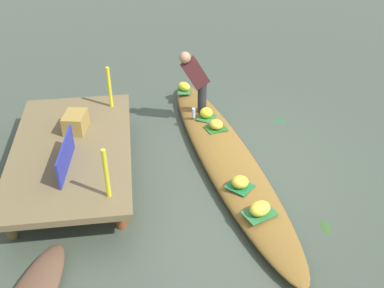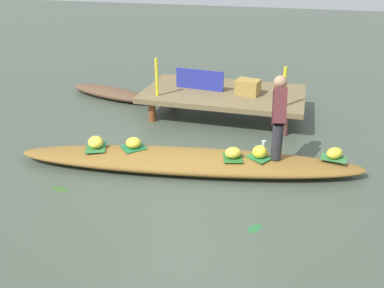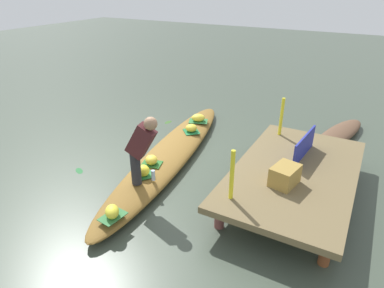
{
  "view_description": "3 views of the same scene",
  "coord_description": "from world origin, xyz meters",
  "px_view_note": "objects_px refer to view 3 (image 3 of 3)",
  "views": [
    {
      "loc": [
        -5.79,
        1.32,
        4.44
      ],
      "look_at": [
        0.19,
        0.53,
        0.31
      ],
      "focal_mm": 42.54,
      "sensor_mm": 36.0,
      "label": 1
    },
    {
      "loc": [
        1.52,
        -5.35,
        3.08
      ],
      "look_at": [
        0.03,
        0.15,
        0.35
      ],
      "focal_mm": 38.04,
      "sensor_mm": 36.0,
      "label": 2
    },
    {
      "loc": [
        4.86,
        3.19,
        3.22
      ],
      "look_at": [
        0.18,
        0.59,
        0.56
      ],
      "focal_mm": 31.28,
      "sensor_mm": 36.0,
      "label": 3
    }
  ],
  "objects_px": {
    "banana_bunch_1": "(198,118)",
    "water_bottle": "(153,175)",
    "produce_crate": "(285,175)",
    "banana_bunch_0": "(143,171)",
    "banana_bunch_2": "(112,212)",
    "vendor_boat": "(170,154)",
    "moored_boat": "(338,134)",
    "market_banner": "(304,146)",
    "banana_bunch_4": "(191,128)",
    "vendor_person": "(141,147)",
    "banana_bunch_3": "(151,160)"
  },
  "relations": [
    {
      "from": "water_bottle",
      "to": "produce_crate",
      "type": "xyz_separation_m",
      "value": [
        -0.54,
        1.97,
        0.3
      ]
    },
    {
      "from": "banana_bunch_1",
      "to": "water_bottle",
      "type": "bearing_deg",
      "value": 11.85
    },
    {
      "from": "banana_bunch_0",
      "to": "vendor_person",
      "type": "bearing_deg",
      "value": 36.87
    },
    {
      "from": "vendor_person",
      "to": "market_banner",
      "type": "relative_size",
      "value": 1.17
    },
    {
      "from": "banana_bunch_1",
      "to": "banana_bunch_3",
      "type": "bearing_deg",
      "value": 5.51
    },
    {
      "from": "banana_bunch_0",
      "to": "banana_bunch_2",
      "type": "height_order",
      "value": "banana_bunch_0"
    },
    {
      "from": "market_banner",
      "to": "banana_bunch_3",
      "type": "bearing_deg",
      "value": -59.21
    },
    {
      "from": "banana_bunch_3",
      "to": "banana_bunch_4",
      "type": "distance_m",
      "value": 1.57
    },
    {
      "from": "moored_boat",
      "to": "banana_bunch_1",
      "type": "bearing_deg",
      "value": -53.48
    },
    {
      "from": "produce_crate",
      "to": "water_bottle",
      "type": "bearing_deg",
      "value": -74.7
    },
    {
      "from": "water_bottle",
      "to": "produce_crate",
      "type": "bearing_deg",
      "value": 105.3
    },
    {
      "from": "banana_bunch_2",
      "to": "produce_crate",
      "type": "bearing_deg",
      "value": 129.49
    },
    {
      "from": "banana_bunch_2",
      "to": "banana_bunch_4",
      "type": "bearing_deg",
      "value": -171.65
    },
    {
      "from": "produce_crate",
      "to": "vendor_boat",
      "type": "bearing_deg",
      "value": -103.52
    },
    {
      "from": "banana_bunch_3",
      "to": "market_banner",
      "type": "xyz_separation_m",
      "value": [
        -1.12,
        2.36,
        0.36
      ]
    },
    {
      "from": "banana_bunch_4",
      "to": "vendor_person",
      "type": "xyz_separation_m",
      "value": [
        2.18,
        0.34,
        0.6
      ]
    },
    {
      "from": "moored_boat",
      "to": "water_bottle",
      "type": "height_order",
      "value": "water_bottle"
    },
    {
      "from": "banana_bunch_4",
      "to": "produce_crate",
      "type": "distance_m",
      "value": 2.8
    },
    {
      "from": "banana_bunch_4",
      "to": "water_bottle",
      "type": "bearing_deg",
      "value": 11.34
    },
    {
      "from": "banana_bunch_4",
      "to": "produce_crate",
      "type": "xyz_separation_m",
      "value": [
        1.45,
        2.37,
        0.31
      ]
    },
    {
      "from": "market_banner",
      "to": "produce_crate",
      "type": "height_order",
      "value": "market_banner"
    },
    {
      "from": "vendor_boat",
      "to": "banana_bunch_0",
      "type": "relative_size",
      "value": 23.36
    },
    {
      "from": "moored_boat",
      "to": "banana_bunch_4",
      "type": "height_order",
      "value": "banana_bunch_4"
    },
    {
      "from": "banana_bunch_0",
      "to": "produce_crate",
      "type": "distance_m",
      "value": 2.27
    },
    {
      "from": "banana_bunch_1",
      "to": "banana_bunch_3",
      "type": "height_order",
      "value": "banana_bunch_1"
    },
    {
      "from": "vendor_boat",
      "to": "banana_bunch_2",
      "type": "bearing_deg",
      "value": 2.46
    },
    {
      "from": "banana_bunch_1",
      "to": "water_bottle",
      "type": "xyz_separation_m",
      "value": [
        2.57,
        0.54,
        0.0
      ]
    },
    {
      "from": "produce_crate",
      "to": "banana_bunch_4",
      "type": "bearing_deg",
      "value": -121.48
    },
    {
      "from": "banana_bunch_1",
      "to": "banana_bunch_2",
      "type": "distance_m",
      "value": 3.67
    },
    {
      "from": "banana_bunch_1",
      "to": "banana_bunch_4",
      "type": "height_order",
      "value": "banana_bunch_1"
    },
    {
      "from": "banana_bunch_2",
      "to": "vendor_person",
      "type": "xyz_separation_m",
      "value": [
        -0.86,
        -0.11,
        0.59
      ]
    },
    {
      "from": "water_bottle",
      "to": "produce_crate",
      "type": "relative_size",
      "value": 0.41
    },
    {
      "from": "banana_bunch_2",
      "to": "banana_bunch_3",
      "type": "distance_m",
      "value": 1.52
    },
    {
      "from": "vendor_boat",
      "to": "moored_boat",
      "type": "relative_size",
      "value": 2.41
    },
    {
      "from": "banana_bunch_0",
      "to": "produce_crate",
      "type": "relative_size",
      "value": 0.52
    },
    {
      "from": "vendor_boat",
      "to": "banana_bunch_1",
      "type": "distance_m",
      "value": 1.49
    },
    {
      "from": "banana_bunch_4",
      "to": "banana_bunch_0",
      "type": "bearing_deg",
      "value": 5.16
    },
    {
      "from": "vendor_boat",
      "to": "water_bottle",
      "type": "relative_size",
      "value": 29.34
    },
    {
      "from": "water_bottle",
      "to": "produce_crate",
      "type": "distance_m",
      "value": 2.07
    },
    {
      "from": "banana_bunch_3",
      "to": "banana_bunch_4",
      "type": "height_order",
      "value": "banana_bunch_4"
    },
    {
      "from": "banana_bunch_1",
      "to": "banana_bunch_0",
      "type": "bearing_deg",
      "value": 7.12
    },
    {
      "from": "market_banner",
      "to": "produce_crate",
      "type": "bearing_deg",
      "value": 2.48
    },
    {
      "from": "banana_bunch_4",
      "to": "produce_crate",
      "type": "height_order",
      "value": "produce_crate"
    },
    {
      "from": "water_bottle",
      "to": "market_banner",
      "type": "relative_size",
      "value": 0.18
    },
    {
      "from": "produce_crate",
      "to": "banana_bunch_3",
      "type": "bearing_deg",
      "value": -87.01
    },
    {
      "from": "vendor_boat",
      "to": "banana_bunch_2",
      "type": "distance_m",
      "value": 2.21
    },
    {
      "from": "banana_bunch_0",
      "to": "produce_crate",
      "type": "xyz_separation_m",
      "value": [
        -0.51,
        2.2,
        0.29
      ]
    },
    {
      "from": "banana_bunch_2",
      "to": "produce_crate",
      "type": "xyz_separation_m",
      "value": [
        -1.59,
        1.93,
        0.3
      ]
    },
    {
      "from": "banana_bunch_3",
      "to": "banana_bunch_4",
      "type": "bearing_deg",
      "value": -177.56
    },
    {
      "from": "vendor_boat",
      "to": "water_bottle",
      "type": "bearing_deg",
      "value": 10.26
    }
  ]
}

